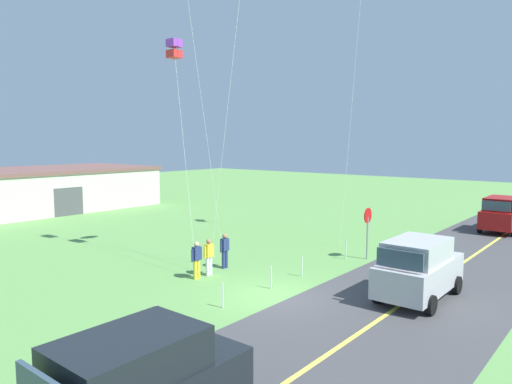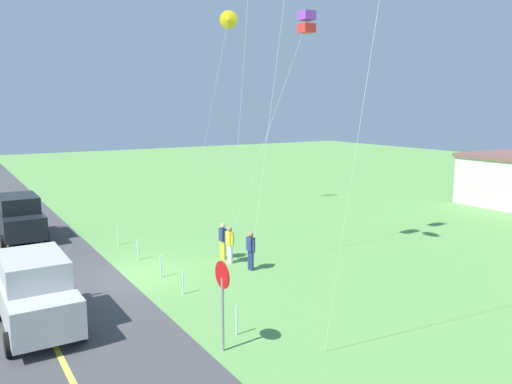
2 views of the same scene
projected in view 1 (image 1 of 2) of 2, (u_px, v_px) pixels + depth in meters
The scene contains 16 objects.
ground_plane at pixel (275, 298), 17.62m from camera, with size 120.00×120.00×0.10m, color #60994C.
asphalt_road at pixel (375, 323), 15.10m from camera, with size 120.00×7.00×0.00m, color #424244.
road_centre_stripe at pixel (375, 322), 15.10m from camera, with size 120.00×0.16×0.00m, color #E5E04C.
car_suv_foreground at pixel (418, 268), 17.28m from camera, with size 4.40×2.12×2.24m.
car_parked_east_far at pixel (502, 214), 30.22m from camera, with size 4.40×2.12×2.24m.
stop_sign at pixel (368, 223), 23.05m from camera, with size 0.76×0.08×2.56m.
person_adult_near at pixel (197, 259), 19.81m from camera, with size 0.58×0.22×1.60m.
person_adult_companion at pixel (225, 250), 21.49m from camera, with size 0.58×0.22×1.60m.
person_child_watcher at pixel (209, 256), 20.33m from camera, with size 0.58×0.22×1.60m.
kite_red_low at pixel (174, 49), 22.10m from camera, with size 2.00×3.42×10.55m.
warehouse_distant at pixel (38, 189), 39.79m from camera, with size 18.36×10.20×3.50m.
fence_post_0 at pixel (157, 320), 14.15m from camera, with size 0.05×0.05×0.90m, color silver.
fence_post_1 at pixel (223, 295), 16.38m from camera, with size 0.05×0.05×0.90m, color silver.
fence_post_2 at pixel (271, 278), 18.51m from camera, with size 0.05×0.05×0.90m, color silver.
fence_post_3 at pixel (302, 266), 20.19m from camera, with size 0.05×0.05×0.90m, color silver.
fence_post_4 at pixel (346, 250), 23.18m from camera, with size 0.05×0.05×0.90m, color silver.
Camera 1 is at (-13.69, -10.26, 5.79)m, focal length 33.06 mm.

